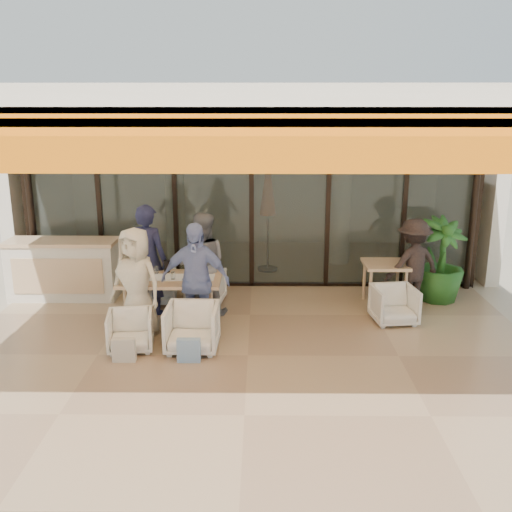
{
  "coord_description": "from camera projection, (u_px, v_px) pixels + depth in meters",
  "views": [
    {
      "loc": [
        0.18,
        -6.96,
        3.28
      ],
      "look_at": [
        0.1,
        0.9,
        1.15
      ],
      "focal_mm": 40.0,
      "sensor_mm": 36.0,
      "label": 1
    }
  ],
  "objects": [
    {
      "name": "diner_cream",
      "position": [
        136.0,
        283.0,
        8.06
      ],
      "size": [
        0.91,
        0.76,
        1.6
      ],
      "primitive_type": "imported",
      "rotation": [
        0.0,
        0.0,
        -0.37
      ],
      "color": "beige",
      "rests_on": "ground"
    },
    {
      "name": "side_chair",
      "position": [
        394.0,
        303.0,
        8.66
      ],
      "size": [
        0.69,
        0.66,
        0.64
      ],
      "primitive_type": "imported",
      "rotation": [
        0.0,
        0.0,
        0.13
      ],
      "color": "white",
      "rests_on": "ground"
    },
    {
      "name": "side_table",
      "position": [
        385.0,
        269.0,
        9.3
      ],
      "size": [
        0.7,
        0.7,
        0.74
      ],
      "color": "#E1BA89",
      "rests_on": "ground"
    },
    {
      "name": "diner_navy",
      "position": [
        148.0,
        260.0,
        8.9
      ],
      "size": [
        0.75,
        0.61,
        1.78
      ],
      "primitive_type": "imported",
      "rotation": [
        0.0,
        0.0,
        2.81
      ],
      "color": "#1A1B39",
      "rests_on": "ground"
    },
    {
      "name": "standing_woman",
      "position": [
        413.0,
        264.0,
        9.17
      ],
      "size": [
        1.1,
        0.86,
        1.5
      ],
      "primitive_type": "imported",
      "rotation": [
        0.0,
        0.0,
        3.51
      ],
      "color": "black",
      "rests_on": "ground"
    },
    {
      "name": "ground",
      "position": [
        248.0,
        357.0,
        7.57
      ],
      "size": [
        70.0,
        70.0,
        0.0
      ],
      "primitive_type": "plane",
      "color": "#C6B293",
      "rests_on": "ground"
    },
    {
      "name": "dining_table",
      "position": [
        170.0,
        281.0,
        8.52
      ],
      "size": [
        1.5,
        0.9,
        0.93
      ],
      "color": "#E1BA89",
      "rests_on": "ground"
    },
    {
      "name": "tote_bag_blue",
      "position": [
        189.0,
        351.0,
        7.35
      ],
      "size": [
        0.3,
        0.1,
        0.34
      ],
      "primitive_type": "cube",
      "color": "#99BFD8",
      "rests_on": "ground"
    },
    {
      "name": "host_counter",
      "position": [
        64.0,
        269.0,
        9.68
      ],
      "size": [
        1.85,
        0.65,
        1.04
      ],
      "color": "silver",
      "rests_on": "ground"
    },
    {
      "name": "glass_storefront",
      "position": [
        252.0,
        200.0,
        10.05
      ],
      "size": [
        8.08,
        0.1,
        3.2
      ],
      "color": "#9EADA3",
      "rests_on": "ground"
    },
    {
      "name": "diner_grey",
      "position": [
        202.0,
        264.0,
        8.91
      ],
      "size": [
        0.82,
        0.65,
        1.65
      ],
      "primitive_type": "imported",
      "rotation": [
        0.0,
        0.0,
        3.17
      ],
      "color": "slate",
      "rests_on": "ground"
    },
    {
      "name": "interior_block",
      "position": [
        254.0,
        153.0,
        12.12
      ],
      "size": [
        9.05,
        3.62,
        3.52
      ],
      "color": "silver",
      "rests_on": "ground"
    },
    {
      "name": "terrace_floor",
      "position": [
        248.0,
        357.0,
        7.57
      ],
      "size": [
        8.0,
        6.0,
        0.01
      ],
      "primitive_type": "cube",
      "color": "tan",
      "rests_on": "ground"
    },
    {
      "name": "chair_far_left",
      "position": [
        155.0,
        283.0,
        9.53
      ],
      "size": [
        0.75,
        0.71,
        0.7
      ],
      "primitive_type": "imported",
      "rotation": [
        0.0,
        0.0,
        3.25
      ],
      "color": "white",
      "rests_on": "ground"
    },
    {
      "name": "chair_near_left",
      "position": [
        130.0,
        329.0,
        7.71
      ],
      "size": [
        0.67,
        0.64,
        0.61
      ],
      "primitive_type": "imported",
      "rotation": [
        0.0,
        0.0,
        0.16
      ],
      "color": "white",
      "rests_on": "ground"
    },
    {
      "name": "terrace_structure",
      "position": [
        246.0,
        104.0,
        6.47
      ],
      "size": [
        8.0,
        6.0,
        3.4
      ],
      "color": "silver",
      "rests_on": "ground"
    },
    {
      "name": "chair_far_right",
      "position": [
        206.0,
        285.0,
        9.53
      ],
      "size": [
        0.68,
        0.64,
        0.62
      ],
      "primitive_type": "imported",
      "rotation": [
        0.0,
        0.0,
        3.01
      ],
      "color": "white",
      "rests_on": "ground"
    },
    {
      "name": "diner_periwinkle",
      "position": [
        195.0,
        281.0,
        8.04
      ],
      "size": [
        1.03,
        0.54,
        1.68
      ],
      "primitive_type": "imported",
      "rotation": [
        0.0,
        0.0,
        -0.13
      ],
      "color": "#778AC6",
      "rests_on": "ground"
    },
    {
      "name": "potted_palm",
      "position": [
        440.0,
        260.0,
        9.51
      ],
      "size": [
        1.02,
        1.02,
        1.44
      ],
      "primitive_type": "imported",
      "rotation": [
        0.0,
        0.0,
        0.32
      ],
      "color": "#1E5919",
      "rests_on": "ground"
    },
    {
      "name": "tote_bag_cream",
      "position": [
        124.0,
        351.0,
        7.35
      ],
      "size": [
        0.3,
        0.1,
        0.34
      ],
      "primitive_type": "cube",
      "color": "silver",
      "rests_on": "ground"
    },
    {
      "name": "chair_near_right",
      "position": [
        192.0,
        326.0,
        7.68
      ],
      "size": [
        0.71,
        0.67,
        0.71
      ],
      "primitive_type": "imported",
      "rotation": [
        0.0,
        0.0,
        -0.02
      ],
      "color": "white",
      "rests_on": "ground"
    }
  ]
}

